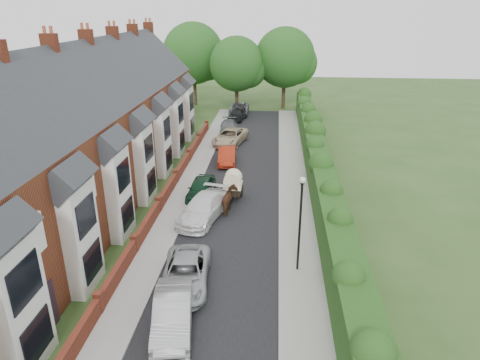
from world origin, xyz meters
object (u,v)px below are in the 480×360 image
object	(u,v)px
car_red	(227,155)
horse_cart	(233,183)
car_green	(201,188)
car_black	(238,114)
car_grey	(229,127)
car_silver_a	(173,313)
horse	(230,201)
lamppost	(301,213)
car_silver_b	(185,273)
car_white	(203,208)
car_beige	(230,137)

from	to	relation	value
car_red	horse_cart	distance (m)	7.50
car_green	car_black	xyz separation A→B (m)	(0.55, 22.40, 0.02)
car_grey	horse_cart	size ratio (longest dim) A/B	1.53
car_silver_a	car_red	xyz separation A→B (m)	(-0.07, 20.52, -0.04)
car_red	car_black	bearing A→B (deg)	86.77
car_grey	horse	xyz separation A→B (m)	(2.16, -19.00, 0.20)
car_grey	horse	bearing A→B (deg)	-88.02
horse_cart	lamppost	bearing A→B (deg)	-64.15
car_black	car_silver_b	bearing A→B (deg)	-78.45
car_silver_b	car_grey	size ratio (longest dim) A/B	1.09
car_silver_b	car_red	xyz separation A→B (m)	(0.00, 17.56, 0.02)
car_silver_a	horse	size ratio (longest dim) A/B	2.21
car_white	horse_cart	distance (m)	3.63
car_green	horse	size ratio (longest dim) A/B	2.04
car_silver_a	car_beige	distance (m)	26.05
lamppost	car_white	world-z (taller)	lamppost
car_beige	horse	xyz separation A→B (m)	(1.54, -15.04, 0.11)
lamppost	horse	size ratio (longest dim) A/B	2.60
horse	car_black	bearing A→B (deg)	-85.30
car_silver_a	car_white	distance (m)	9.92
car_silver_b	car_grey	bearing A→B (deg)	86.85
car_beige	horse	world-z (taller)	horse
car_silver_b	car_grey	world-z (taller)	car_silver_b
car_grey	horse_cart	xyz separation A→B (m)	(2.16, -16.85, 0.54)
car_green	horse	xyz separation A→B (m)	(2.26, -2.20, 0.15)
car_white	car_black	xyz separation A→B (m)	(-0.13, 25.69, -0.02)
car_red	car_silver_b	bearing A→B (deg)	-94.93
car_red	car_beige	size ratio (longest dim) A/B	0.79
car_silver_a	car_beige	world-z (taller)	car_beige
car_silver_a	car_green	distance (m)	13.24
car_red	car_grey	bearing A→B (deg)	90.50
car_silver_b	car_white	world-z (taller)	car_white
car_green	horse_cart	bearing A→B (deg)	0.94
lamppost	car_silver_a	size ratio (longest dim) A/B	1.18
car_silver_a	car_grey	xyz separation A→B (m)	(-0.97, 30.00, -0.09)
car_white	horse_cart	size ratio (longest dim) A/B	1.79
horse_cart	car_silver_b	bearing A→B (deg)	-97.10
car_silver_a	car_grey	distance (m)	30.02
horse	car_red	bearing A→B (deg)	-81.70
lamppost	car_beige	distance (m)	22.34
lamppost	car_silver_b	size ratio (longest dim) A/B	1.08
car_silver_a	car_green	xyz separation A→B (m)	(-1.06, 13.20, -0.03)
car_grey	car_black	bearing A→B (deg)	80.83
car_silver_a	car_black	size ratio (longest dim) A/B	1.04
car_red	car_silver_a	bearing A→B (deg)	-94.72
car_silver_a	horse_cart	size ratio (longest dim) A/B	1.53
lamppost	car_white	distance (m)	8.22
car_green	car_black	world-z (taller)	car_black
car_silver_a	car_black	world-z (taller)	car_silver_a
car_green	car_grey	world-z (taller)	car_green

